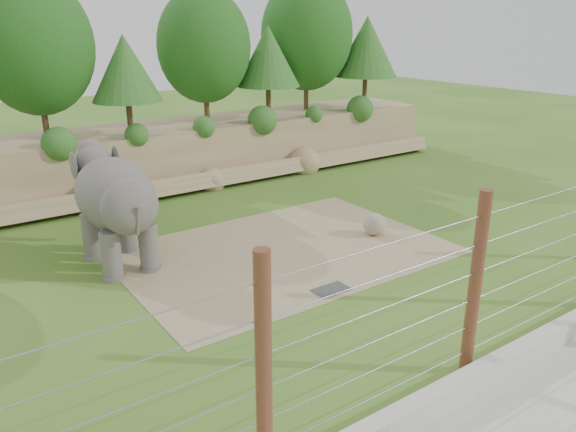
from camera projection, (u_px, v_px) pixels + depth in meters
ground at (330, 291)px, 15.31m from camera, size 90.00×90.00×0.00m
back_embankment at (157, 94)px, 24.10m from camera, size 30.00×5.52×8.77m
dirt_patch at (283, 251)px, 17.89m from camera, size 10.00×7.00×0.02m
drain_grate at (331, 290)px, 15.32m from camera, size 1.00×0.60×0.03m
elephant at (116, 211)px, 16.44m from camera, size 1.81×4.23×3.42m
stone_ball at (374, 224)px, 19.12m from camera, size 0.77×0.77×0.77m
retaining_wall at (486, 373)px, 11.36m from camera, size 26.00×0.35×0.50m
barrier_fence at (475, 286)px, 11.16m from camera, size 20.26×0.26×4.00m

